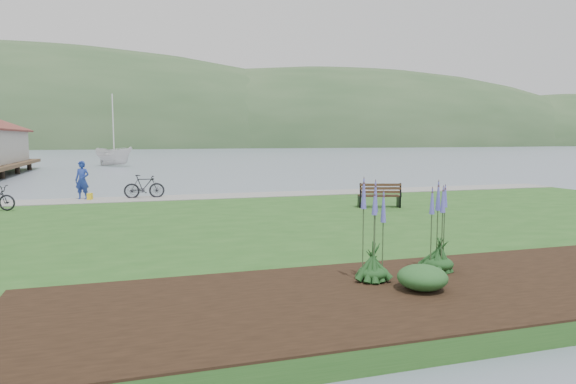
{
  "coord_description": "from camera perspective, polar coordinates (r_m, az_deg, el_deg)",
  "views": [
    {
      "loc": [
        -6.72,
        -18.11,
        3.27
      ],
      "look_at": [
        -1.17,
        -0.25,
        1.3
      ],
      "focal_mm": 32.0,
      "sensor_mm": 36.0,
      "label": 1
    }
  ],
  "objects": [
    {
      "name": "ground",
      "position": [
        19.59,
        3.07,
        -3.6
      ],
      "size": [
        600.0,
        600.0,
        0.0
      ],
      "primitive_type": "plane",
      "color": "slate",
      "rests_on": "ground"
    },
    {
      "name": "lawn",
      "position": [
        17.72,
        5.32,
        -3.99
      ],
      "size": [
        34.0,
        20.0,
        0.4
      ],
      "primitive_type": "cube",
      "color": "#23501C",
      "rests_on": "ground"
    },
    {
      "name": "shoreline_path",
      "position": [
        26.05,
        -2.2,
        -0.28
      ],
      "size": [
        34.0,
        2.2,
        0.03
      ],
      "primitive_type": "cube",
      "color": "gray",
      "rests_on": "lawn"
    },
    {
      "name": "far_hillside",
      "position": [
        190.02,
        -9.2,
        4.97
      ],
      "size": [
        580.0,
        80.0,
        38.0
      ],
      "primitive_type": null,
      "color": "#2F4D2B",
      "rests_on": "ground"
    },
    {
      "name": "park_bench",
      "position": [
        21.58,
        10.14,
        -0.32
      ],
      "size": [
        1.83,
        1.15,
        1.06
      ],
      "rotation": [
        0.0,
        0.0,
        -0.29
      ],
      "color": "black",
      "rests_on": "lawn"
    },
    {
      "name": "person",
      "position": [
        25.76,
        -21.91,
        1.57
      ],
      "size": [
        0.92,
        0.79,
        2.13
      ],
      "primitive_type": "imported",
      "rotation": [
        0.0,
        0.0,
        -0.39
      ],
      "color": "navy",
      "rests_on": "lawn"
    },
    {
      "name": "bicycle_b",
      "position": [
        25.42,
        -15.68,
        0.59
      ],
      "size": [
        0.61,
        1.9,
        1.13
      ],
      "primitive_type": "imported",
      "rotation": [
        0.0,
        0.0,
        1.53
      ],
      "color": "black",
      "rests_on": "lawn"
    },
    {
      "name": "sailboat",
      "position": [
        63.14,
        -18.71,
        2.74
      ],
      "size": [
        14.24,
        14.27,
        26.49
      ],
      "primitive_type": "imported",
      "rotation": [
        0.0,
        0.0,
        0.68
      ],
      "color": "silver",
      "rests_on": "ground"
    },
    {
      "name": "pannier",
      "position": [
        25.49,
        -21.15,
        -0.49
      ],
      "size": [
        0.26,
        0.34,
        0.32
      ],
      "primitive_type": "cube",
      "rotation": [
        0.0,
        0.0,
        -0.23
      ],
      "color": "yellow",
      "rests_on": "lawn"
    },
    {
      "name": "echium_4",
      "position": [
        11.38,
        16.52,
        -3.74
      ],
      "size": [
        0.62,
        0.62,
        2.32
      ],
      "color": "#143917",
      "rests_on": "garden_bed"
    },
    {
      "name": "echium_5",
      "position": [
        10.33,
        9.51,
        -4.6
      ],
      "size": [
        0.62,
        0.62,
        2.3
      ],
      "color": "#143917",
      "rests_on": "garden_bed"
    },
    {
      "name": "shrub_0",
      "position": [
        10.05,
        14.71,
        -9.17
      ],
      "size": [
        0.94,
        0.94,
        0.47
      ],
      "primitive_type": "ellipsoid",
      "color": "#1E4C21",
      "rests_on": "garden_bed"
    }
  ]
}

